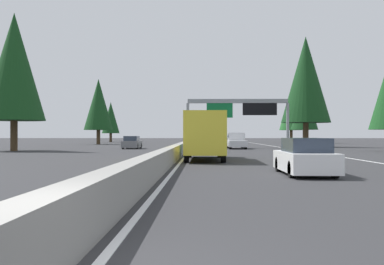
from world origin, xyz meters
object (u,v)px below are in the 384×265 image
Objects in this scene: sedan_far_right at (204,140)px; minivan_mid_right at (236,138)px; pickup_far_center at (236,141)px; conifer_right_far at (304,106)px; sedan_far_left at (305,158)px; conifer_right_distant at (291,109)px; conifer_left_far at (111,118)px; conifer_left_near at (14,67)px; box_truck_distant_b at (205,135)px; sign_gantry_overhead at (239,109)px; conifer_right_mid at (306,80)px; oncoming_near at (132,143)px; conifer_left_mid at (98,105)px.

minivan_mid_right is at bearing -24.20° from sedan_far_right.
minivan_mid_right is (49.02, -3.70, 0.04)m from pickup_far_center.
sedan_far_left is at bearing 167.01° from conifer_right_far.
conifer_right_distant reaches higher than conifer_left_far.
sedan_far_left is at bearing -138.15° from conifer_left_near.
conifer_left_near reaches higher than sedan_far_right.
box_truck_distant_b is 0.69× the size of conifer_right_distant.
conifer_right_mid is (4.24, -9.18, 4.14)m from sign_gantry_overhead.
conifer_right_far is (35.08, -15.99, 6.35)m from pickup_far_center.
conifer_right_distant reaches higher than box_truck_distant_b.
sedan_far_left is at bearing -179.74° from pickup_far_center.
conifer_left_mid is at bearing -158.05° from oncoming_near.
sign_gantry_overhead reaches higher than pickup_far_center.
conifer_right_mid is 53.09m from conifer_left_far.
conifer_left_near is at bearing 115.40° from sign_gantry_overhead.
conifer_right_mid reaches higher than sedan_far_left.
pickup_far_center is 1.27× the size of sedan_far_right.
conifer_right_far reaches higher than pickup_far_center.
box_truck_distant_b is 23.58m from pickup_far_center.
conifer_left_near is at bearing 154.92° from sedan_far_right.
conifer_right_mid is (-25.24, -13.48, 8.25)m from sedan_far_right.
conifer_left_mid is (-26.33, 38.11, -0.69)m from conifer_right_distant.
conifer_left_mid is (-11.73, 37.72, -0.46)m from conifer_right_far.
conifer_right_mid is 35.87m from conifer_left_near.
sedan_far_right is 0.49× the size of conifer_left_far.
sedan_far_right is 29.78m from conifer_right_mid.
conifer_right_distant reaches higher than conifer_left_mid.
conifer_left_far reaches higher than sedan_far_right.
pickup_far_center is 39.07m from conifer_right_far.
sedan_far_left is 35.25m from oncoming_near.
sedan_far_right is at bearing 155.80° from minivan_mid_right.
sign_gantry_overhead is 30.08m from sedan_far_right.
conifer_left_near reaches higher than box_truck_distant_b.
conifer_right_distant is at bearing -8.87° from conifer_right_mid.
sedan_far_left is 0.30× the size of conifer_right_mid.
sedan_far_left is 42.70m from conifer_right_mid.
sign_gantry_overhead is 49.35m from conifer_right_distant.
conifer_right_far is 1.07× the size of conifer_left_mid.
minivan_mid_right is 18.12m from sedan_far_right.
conifer_right_mid is 1.06× the size of conifer_left_near.
oncoming_near is 15.09m from conifer_left_near.
pickup_far_center is (-3.01, 0.57, -3.88)m from sign_gantry_overhead.
conifer_left_mid is (20.34, 22.30, 2.00)m from sign_gantry_overhead.
pickup_far_center is 12.14m from oncoming_near.
conifer_right_far reaches higher than conifer_left_mid.
pickup_far_center is at bearing -9.30° from box_truck_distant_b.
conifer_right_distant is at bearing -87.03° from minivan_mid_right.
conifer_left_far is (12.42, 40.68, -1.78)m from conifer_right_far.
sedan_far_left is 84.89m from conifer_left_far.
sedan_far_right is 0.39× the size of conifer_left_mid.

